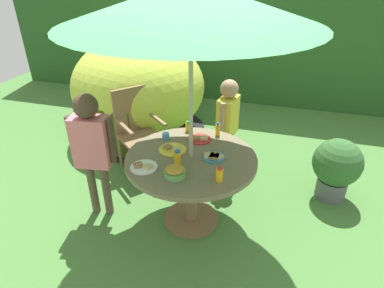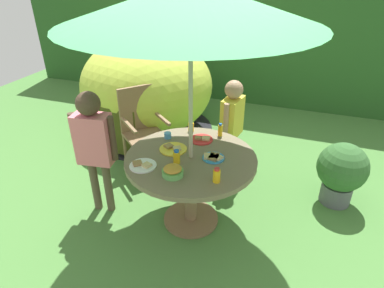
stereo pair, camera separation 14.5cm
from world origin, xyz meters
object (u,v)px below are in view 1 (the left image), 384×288
at_px(patio_umbrella, 191,3).
at_px(juice_bottle_near_right, 218,129).
at_px(juice_bottle_center_back, 177,157).
at_px(garden_table, 191,170).
at_px(juice_bottle_near_left, 219,175).
at_px(cup_near, 166,136).
at_px(juice_bottle_center_front, 188,127).
at_px(child_in_yellow_shirt, 228,116).
at_px(potted_plant, 336,166).
at_px(snack_bowl, 175,172).
at_px(plate_front_edge, 172,149).
at_px(child_in_pink_shirt, 92,142).
at_px(plate_mid_right, 200,139).
at_px(wooden_chair, 137,127).
at_px(plate_far_left, 214,157).
at_px(dome_tent, 139,87).
at_px(plate_far_right, 144,167).

height_order(patio_umbrella, juice_bottle_near_right, patio_umbrella).
bearing_deg(juice_bottle_center_back, garden_table, 58.55).
height_order(juice_bottle_near_left, cup_near, juice_bottle_near_left).
distance_m(juice_bottle_near_right, juice_bottle_center_front, 0.31).
bearing_deg(child_in_yellow_shirt, juice_bottle_near_left, 17.20).
bearing_deg(potted_plant, snack_bowl, -141.65).
bearing_deg(garden_table, plate_front_edge, 161.29).
xyz_separation_m(child_in_yellow_shirt, snack_bowl, (-0.20, -1.24, 0.03)).
distance_m(juice_bottle_center_front, cup_near, 0.28).
distance_m(child_in_pink_shirt, plate_mid_right, 1.01).
xyz_separation_m(juice_bottle_near_right, cup_near, (-0.47, -0.22, -0.03)).
relative_size(potted_plant, juice_bottle_near_right, 5.16).
relative_size(child_in_yellow_shirt, cup_near, 16.96).
bearing_deg(cup_near, plate_front_edge, -54.78).
bearing_deg(plate_front_edge, wooden_chair, 134.69).
distance_m(child_in_yellow_shirt, plate_mid_right, 0.61).
bearing_deg(snack_bowl, juice_bottle_center_front, 98.97).
distance_m(garden_table, juice_bottle_near_left, 0.47).
bearing_deg(child_in_yellow_shirt, plate_front_edge, -12.86).
bearing_deg(juice_bottle_near_left, snack_bowl, -174.67).
bearing_deg(garden_table, wooden_chair, 139.28).
bearing_deg(plate_far_left, juice_bottle_center_back, -148.46).
height_order(garden_table, juice_bottle_center_back, juice_bottle_center_back).
bearing_deg(child_in_yellow_shirt, child_in_pink_shirt, -35.47).
height_order(potted_plant, juice_bottle_center_front, juice_bottle_center_front).
relative_size(dome_tent, child_in_pink_shirt, 1.50).
xyz_separation_m(plate_far_left, plate_mid_right, (-0.20, 0.29, -0.00)).
distance_m(wooden_chair, child_in_pink_shirt, 0.94).
xyz_separation_m(potted_plant, child_in_yellow_shirt, (-1.19, 0.14, 0.36)).
bearing_deg(wooden_chair, garden_table, -90.00).
bearing_deg(plate_front_edge, potted_plant, 24.85).
bearing_deg(wooden_chair, cup_near, -91.63).
relative_size(garden_table, plate_far_right, 5.10).
xyz_separation_m(garden_table, plate_far_left, (0.20, 0.04, 0.16)).
relative_size(wooden_chair, plate_far_right, 4.31).
distance_m(juice_bottle_near_left, juice_bottle_near_right, 0.78).
xyz_separation_m(child_in_pink_shirt, juice_bottle_center_back, (0.82, 0.00, -0.02)).
bearing_deg(plate_mid_right, patio_umbrella, -89.19).
height_order(snack_bowl, juice_bottle_near_left, juice_bottle_near_left).
xyz_separation_m(garden_table, child_in_yellow_shirt, (0.16, 0.92, 0.16)).
bearing_deg(snack_bowl, garden_table, 82.51).
bearing_deg(potted_plant, cup_near, -162.64).
bearing_deg(potted_plant, juice_bottle_center_back, -147.38).
xyz_separation_m(plate_far_right, juice_bottle_center_front, (0.17, 0.76, 0.04)).
xyz_separation_m(wooden_chair, plate_front_edge, (0.69, -0.69, 0.20)).
bearing_deg(cup_near, plate_far_right, -90.20).
height_order(garden_table, dome_tent, dome_tent).
height_order(child_in_pink_shirt, plate_far_right, child_in_pink_shirt).
height_order(potted_plant, plate_front_edge, plate_front_edge).
height_order(child_in_yellow_shirt, juice_bottle_center_back, child_in_yellow_shirt).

